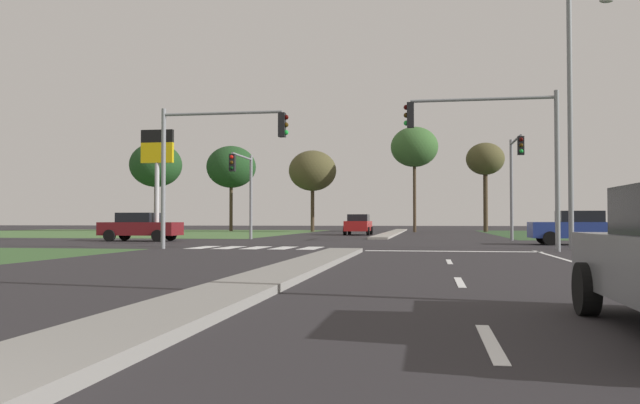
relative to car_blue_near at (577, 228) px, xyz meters
The scene contains 28 objects.
ground_plane 9.83m from the car_blue_near, behind, with size 200.00×200.00×0.00m, color #282628.
grass_verge_far_left 42.68m from the car_blue_near, 145.77° to the left, with size 35.00×35.00×0.01m, color #476B38.
median_island_near 21.82m from the car_blue_near, 116.65° to the right, with size 1.20×22.00×0.14m, color gray.
median_island_far 26.40m from the car_blue_near, 111.76° to the left, with size 1.20×36.00×0.14m, color gray.
lane_dash_near 26.38m from the car_blue_near, 103.78° to the right, with size 0.14×2.00×0.01m, color silver.
lane_dash_second 20.61m from the car_blue_near, 107.76° to the right, with size 0.14×2.00×0.01m, color silver.
lane_dash_third 15.01m from the car_blue_near, 114.77° to the right, with size 0.14×2.00×0.01m, color silver.
edge_line_right 18.74m from the car_blue_near, 99.01° to the right, with size 0.14×24.00×0.01m, color silver.
stop_bar_near 9.62m from the car_blue_near, 128.60° to the right, with size 6.40×0.50×0.01m, color silver.
crosswalk_bar_near 17.17m from the car_blue_near, 160.62° to the right, with size 0.70×2.80×0.01m, color silver.
crosswalk_bar_second 16.09m from the car_blue_near, 159.26° to the right, with size 0.70×2.80×0.01m, color silver.
crosswalk_bar_third 15.02m from the car_blue_near, 157.70° to the right, with size 0.70×2.80×0.01m, color silver.
crosswalk_bar_fourth 13.97m from the car_blue_near, 155.91° to the right, with size 0.70×2.80×0.01m, color silver.
crosswalk_bar_fifth 12.93m from the car_blue_near, 153.82° to the right, with size 0.70×2.80×0.01m, color silver.
car_blue_near is the anchor object (origin of this frame).
car_red_second 21.93m from the car_blue_near, 123.64° to the left, with size 1.97×4.55×1.60m.
car_maroon_fourth 22.51m from the car_blue_near, behind, with size 4.32×2.02×1.55m.
traffic_signal_far_right 5.98m from the car_blue_near, 115.26° to the left, with size 0.32×4.22×5.71m.
traffic_signal_far_left 18.16m from the car_blue_near, 165.34° to the left, with size 0.32×4.17×5.06m.
traffic_signal_near_right 8.89m from the car_blue_near, 120.71° to the right, with size 5.66×0.32×5.91m.
traffic_signal_near_left 17.30m from the car_blue_near, 155.37° to the right, with size 5.25×0.32×5.66m.
street_lamp_second 7.06m from the car_blue_near, 102.98° to the right, with size 2.01×1.09×10.26m.
fuel_price_totem 21.66m from the car_blue_near, behind, with size 1.80×0.24×6.05m.
treeline_near 47.43m from the car_blue_near, 137.49° to the left, with size 5.38×5.38×9.16m.
treeline_second 43.73m from the car_blue_near, 128.84° to the left, with size 5.16×5.16×8.92m.
treeline_third 36.80m from the car_blue_near, 119.85° to the left, with size 4.72×4.72×8.06m.
treeline_fourth 32.52m from the car_blue_near, 104.79° to the left, with size 4.50×4.50×10.05m.
treeline_fifth 34.14m from the car_blue_near, 92.17° to the left, with size 3.72×3.72×8.74m.
Camera 1 is at (2.92, -1.44, 1.15)m, focal length 36.60 mm.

